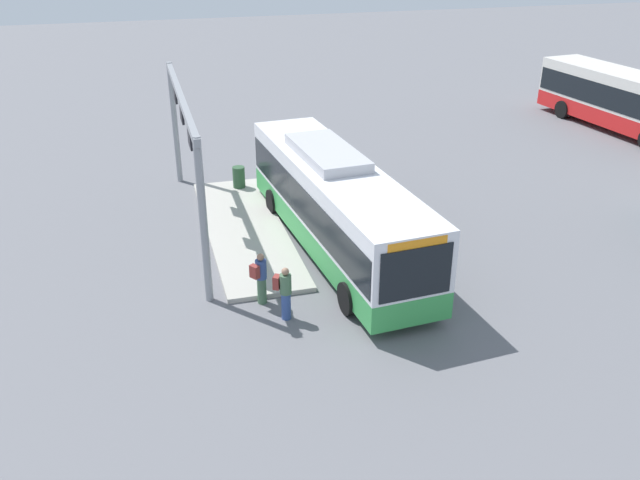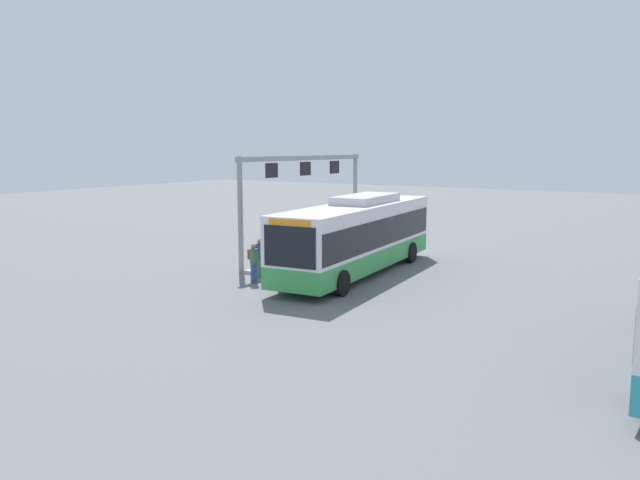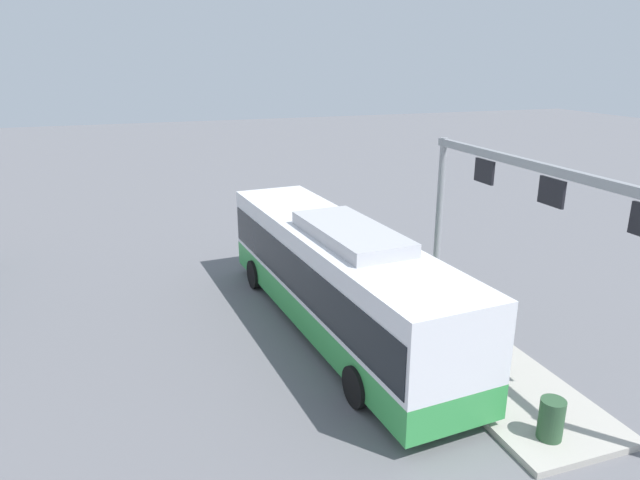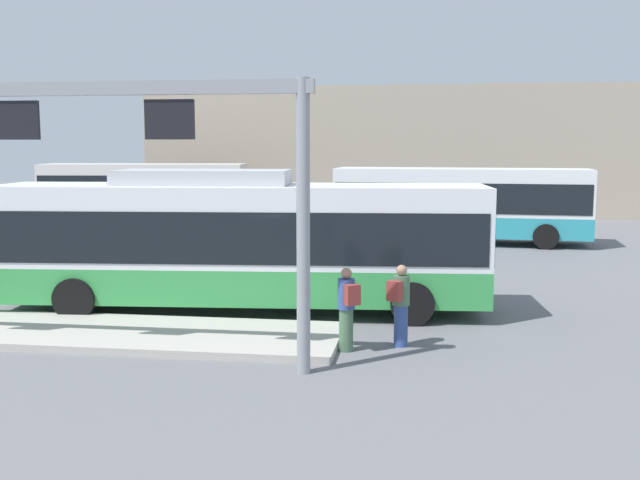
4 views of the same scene
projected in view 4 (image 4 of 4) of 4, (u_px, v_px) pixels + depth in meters
ground_plane at (242, 311)px, 18.22m from camera, size 120.00×120.00×0.00m
platform_curb at (107, 333)px, 15.75m from camera, size 10.00×2.80×0.16m
bus_main at (240, 238)px, 17.99m from camera, size 12.00×3.46×3.46m
bus_background_left at (144, 190)px, 38.10m from camera, size 10.53×3.68×3.10m
bus_background_right at (460, 200)px, 30.62m from camera, size 10.43×3.20×3.10m
person_boarding at (400, 303)px, 14.88m from camera, size 0.53×0.61×1.67m
person_waiting_near at (347, 307)px, 14.53m from camera, size 0.54×0.60×1.67m
platform_sign_gantry at (18, 157)px, 13.51m from camera, size 10.99×0.24×5.20m
station_building at (413, 151)px, 45.49m from camera, size 31.41×8.00×7.41m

